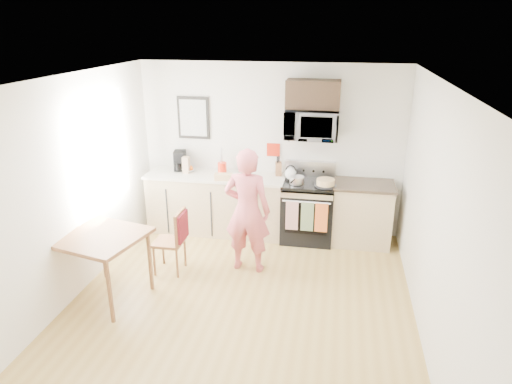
% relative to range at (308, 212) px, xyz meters
% --- Properties ---
extents(floor, '(4.60, 4.60, 0.00)m').
position_rel_range_xyz_m(floor, '(-0.63, -1.98, -0.44)').
color(floor, '#A3803F').
rests_on(floor, ground).
extents(back_wall, '(4.00, 0.04, 2.60)m').
position_rel_range_xyz_m(back_wall, '(-0.63, 0.32, 0.86)').
color(back_wall, white).
rests_on(back_wall, floor).
extents(front_wall, '(4.00, 0.04, 2.60)m').
position_rel_range_xyz_m(front_wall, '(-0.63, -4.28, 0.86)').
color(front_wall, white).
rests_on(front_wall, floor).
extents(left_wall, '(0.04, 4.60, 2.60)m').
position_rel_range_xyz_m(left_wall, '(-2.63, -1.98, 0.86)').
color(left_wall, white).
rests_on(left_wall, floor).
extents(right_wall, '(0.04, 4.60, 2.60)m').
position_rel_range_xyz_m(right_wall, '(1.37, -1.98, 0.86)').
color(right_wall, white).
rests_on(right_wall, floor).
extents(ceiling, '(4.00, 4.60, 0.04)m').
position_rel_range_xyz_m(ceiling, '(-0.63, -1.98, 2.16)').
color(ceiling, white).
rests_on(ceiling, back_wall).
extents(window, '(0.06, 1.40, 1.50)m').
position_rel_range_xyz_m(window, '(-2.59, -1.18, 1.11)').
color(window, white).
rests_on(window, left_wall).
extents(cabinet_left, '(2.10, 0.60, 0.90)m').
position_rel_range_xyz_m(cabinet_left, '(-1.43, 0.02, 0.01)').
color(cabinet_left, tan).
rests_on(cabinet_left, floor).
extents(countertop_left, '(2.14, 0.64, 0.04)m').
position_rel_range_xyz_m(countertop_left, '(-1.43, 0.02, 0.48)').
color(countertop_left, beige).
rests_on(countertop_left, cabinet_left).
extents(cabinet_right, '(0.84, 0.60, 0.90)m').
position_rel_range_xyz_m(cabinet_right, '(0.80, 0.02, 0.01)').
color(cabinet_right, tan).
rests_on(cabinet_right, floor).
extents(countertop_right, '(0.88, 0.64, 0.04)m').
position_rel_range_xyz_m(countertop_right, '(0.80, 0.02, 0.48)').
color(countertop_right, black).
rests_on(countertop_right, cabinet_right).
extents(range, '(0.76, 0.70, 1.16)m').
position_rel_range_xyz_m(range, '(0.00, 0.00, 0.00)').
color(range, black).
rests_on(range, floor).
extents(microwave, '(0.76, 0.51, 0.42)m').
position_rel_range_xyz_m(microwave, '(-0.00, 0.10, 1.32)').
color(microwave, silver).
rests_on(microwave, back_wall).
extents(upper_cabinet, '(0.76, 0.35, 0.40)m').
position_rel_range_xyz_m(upper_cabinet, '(-0.00, 0.15, 1.74)').
color(upper_cabinet, black).
rests_on(upper_cabinet, back_wall).
extents(wall_art, '(0.50, 0.04, 0.65)m').
position_rel_range_xyz_m(wall_art, '(-1.83, 0.30, 1.31)').
color(wall_art, black).
rests_on(wall_art, back_wall).
extents(wall_trivet, '(0.20, 0.02, 0.20)m').
position_rel_range_xyz_m(wall_trivet, '(-0.58, 0.31, 0.86)').
color(wall_trivet, red).
rests_on(wall_trivet, back_wall).
extents(person, '(0.63, 0.44, 1.68)m').
position_rel_range_xyz_m(person, '(-0.71, -1.05, 0.40)').
color(person, '#D23950').
rests_on(person, floor).
extents(dining_table, '(0.92, 0.92, 0.83)m').
position_rel_range_xyz_m(dining_table, '(-2.22, -2.05, 0.30)').
color(dining_table, brown).
rests_on(dining_table, floor).
extents(chair, '(0.41, 0.37, 0.87)m').
position_rel_range_xyz_m(chair, '(-1.59, -1.31, 0.13)').
color(chair, brown).
rests_on(chair, floor).
extents(knife_block, '(0.11, 0.14, 0.20)m').
position_rel_range_xyz_m(knife_block, '(-0.48, 0.18, 0.60)').
color(knife_block, brown).
rests_on(knife_block, countertop_left).
extents(utensil_crock, '(0.14, 0.14, 0.41)m').
position_rel_range_xyz_m(utensil_crock, '(-1.35, 0.13, 0.67)').
color(utensil_crock, red).
rests_on(utensil_crock, countertop_left).
extents(fruit_bowl, '(0.26, 0.26, 0.09)m').
position_rel_range_xyz_m(fruit_bowl, '(-1.87, 0.09, 0.54)').
color(fruit_bowl, white).
rests_on(fruit_bowl, countertop_left).
extents(milk_carton, '(0.10, 0.10, 0.26)m').
position_rel_range_xyz_m(milk_carton, '(-1.89, 0.03, 0.63)').
color(milk_carton, tan).
rests_on(milk_carton, countertop_left).
extents(coffee_maker, '(0.21, 0.28, 0.31)m').
position_rel_range_xyz_m(coffee_maker, '(-2.04, 0.15, 0.65)').
color(coffee_maker, black).
rests_on(coffee_maker, countertop_left).
extents(bread_bag, '(0.28, 0.16, 0.10)m').
position_rel_range_xyz_m(bread_bag, '(-1.25, -0.20, 0.55)').
color(bread_bag, tan).
rests_on(bread_bag, countertop_left).
extents(cake, '(0.32, 0.32, 0.11)m').
position_rel_range_xyz_m(cake, '(0.25, -0.15, 0.54)').
color(cake, black).
rests_on(cake, range).
extents(kettle, '(0.18, 0.18, 0.22)m').
position_rel_range_xyz_m(kettle, '(-0.28, 0.07, 0.58)').
color(kettle, white).
rests_on(kettle, range).
extents(pot, '(0.21, 0.36, 0.11)m').
position_rel_range_xyz_m(pot, '(-0.17, -0.12, 0.54)').
color(pot, silver).
rests_on(pot, range).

